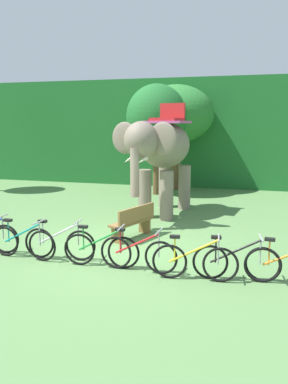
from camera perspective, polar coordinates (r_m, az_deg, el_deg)
The scene contains 12 objects.
ground_plane at distance 9.61m, azimuth -3.91°, elevation -8.56°, with size 80.00×80.00×0.00m, color #567F47.
foliage_hedge at distance 21.74m, azimuth 7.35°, elevation 8.79°, with size 36.00×6.00×5.24m, color #1E6028.
tree_far_left at distance 16.77m, azimuth 1.88°, elevation 10.92°, with size 2.62×2.62×4.76m.
tree_far_right at distance 18.05m, azimuth 4.76°, elevation 11.36°, with size 3.49×3.49×4.84m.
elephant at distance 12.84m, azimuth 2.73°, elevation 6.19°, with size 2.26×4.23×3.78m.
bike_teal at distance 9.32m, azimuth -17.48°, elevation -7.13°, with size 1.71×0.52×0.92m.
bike_white at distance 9.05m, azimuth -12.42°, elevation -7.39°, with size 1.71×0.52×0.92m.
bike_green at distance 8.44m, azimuth -6.40°, elevation -8.49°, with size 1.71×0.52×0.92m.
bike_red at distance 8.15m, azimuth -0.92°, elevation -9.13°, with size 1.71×0.52×0.92m.
bike_yellow at distance 7.76m, azimuth 7.50°, elevation -10.21°, with size 1.71×0.52×0.92m.
bike_black at distance 7.89m, azimuth 13.47°, elevation -10.08°, with size 1.71×0.52×0.92m.
wooden_bench at distance 10.41m, azimuth -1.56°, elevation -4.32°, with size 0.92×1.55×0.89m.
Camera 1 is at (3.01, -8.60, 3.06)m, focal length 35.95 mm.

